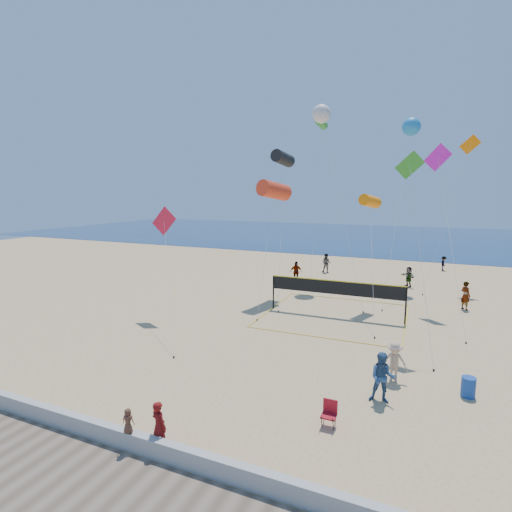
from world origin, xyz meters
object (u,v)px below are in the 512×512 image
at_px(trash_barrel, 468,387).
at_px(woman, 159,426).
at_px(volleyball_net, 336,292).
at_px(camp_chair, 329,412).

bearing_deg(trash_barrel, woman, -139.85).
height_order(trash_barrel, volleyball_net, volleyball_net).
xyz_separation_m(trash_barrel, volleyball_net, (-7.05, 8.18, 1.19)).
relative_size(trash_barrel, volleyball_net, 0.09).
distance_m(woman, volleyball_net, 15.86).
distance_m(woman, camp_chair, 5.62).
bearing_deg(woman, camp_chair, -125.25).
bearing_deg(camp_chair, trash_barrel, 42.60).
height_order(camp_chair, trash_barrel, camp_chair).
height_order(woman, volleyball_net, volleyball_net).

